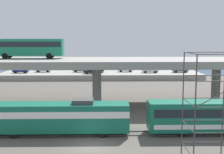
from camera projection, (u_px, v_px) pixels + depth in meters
ground_plane at (91, 146)px, 30.98m from camera, size 260.00×260.00×0.00m
rail_strip_near at (93, 136)px, 34.17m from camera, size 110.00×0.12×0.12m
rail_strip_far at (93, 131)px, 35.70m from camera, size 110.00×0.12×0.12m
train_locomotive at (53, 116)px, 34.57m from camera, size 17.29×3.04×4.18m
highway_overpass at (97, 64)px, 49.92m from camera, size 96.00×12.72×7.76m
transit_bus_on_overpass at (28, 47)px, 51.35m from camera, size 12.00×2.68×3.40m
scaffolding_tower at (211, 110)px, 24.10m from camera, size 3.69×3.69×10.07m
pier_parking_lot at (101, 75)px, 85.42m from camera, size 57.07×12.95×1.54m
parked_car_0 at (43, 69)px, 86.55m from camera, size 4.48×1.87×1.50m
parked_car_1 at (150, 70)px, 84.72m from camera, size 4.61×1.93×1.50m
parked_car_2 at (92, 71)px, 82.34m from camera, size 4.55×1.99×1.50m
parked_car_3 at (96, 70)px, 85.49m from camera, size 4.33×1.94×1.50m
parked_car_4 at (21, 70)px, 84.23m from camera, size 4.34×1.84×1.50m
parked_car_5 at (180, 70)px, 85.40m from camera, size 4.39×1.95×1.50m
parked_car_6 at (125, 69)px, 87.15m from camera, size 4.42×1.91×1.50m
parked_car_7 at (80, 69)px, 86.68m from camera, size 4.12×1.87×1.50m
harbor_water at (102, 70)px, 108.33m from camera, size 140.00×36.00×0.01m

